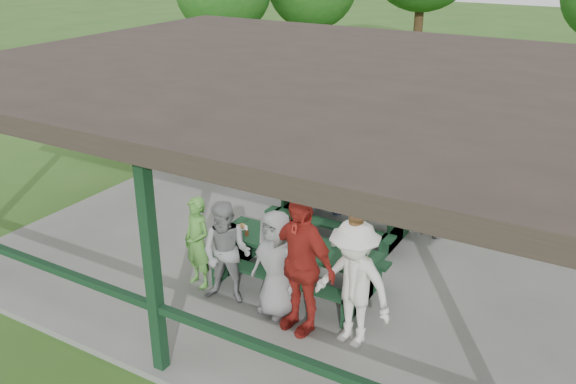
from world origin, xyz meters
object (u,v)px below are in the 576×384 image
Objects in this scene: contestant_white_fedora at (353,284)px; contestant_grey_mid at (276,264)px; contestant_grey_left at (227,253)px; contestant_red at (300,264)px; picnic_table_far at (342,210)px; picnic_table_near at (297,259)px; contestant_green at (197,243)px; spectator_blue at (300,152)px; farm_trailer at (421,104)px; spectator_grey at (432,196)px; spectator_lblue at (332,170)px.

contestant_grey_mid is at bearing -173.52° from contestant_white_fedora.
contestant_grey_left is 1.29m from contestant_red.
contestant_white_fedora is (1.54, -2.89, 0.44)m from picnic_table_far.
contestant_white_fedora reaches higher than picnic_table_near.
picnic_table_near is at bearing 45.15° from contestant_green.
contestant_green is 0.87× the size of spectator_blue.
contestant_grey_left is 10.78m from farm_trailer.
contestant_white_fedora is at bearing 16.71° from contestant_red.
spectator_blue reaches higher than picnic_table_near.
spectator_grey reaches higher than picnic_table_near.
picnic_table_near is 1.29× the size of contestant_red.
farm_trailer is at bearing 110.48° from contestant_grey_mid.
spectator_lblue is at bearing 116.72° from contestant_grey_mid.
picnic_table_near is 1.67m from contestant_white_fedora.
picnic_table_far is 1.68× the size of spectator_grey.
spectator_blue is (-3.25, 4.39, -0.05)m from contestant_white_fedora.
contestant_red is at bearing -3.44° from contestant_grey_mid.
contestant_grey_mid is at bearing 176.61° from contestant_red.
contestant_green is at bearing 74.48° from spectator_grey.
contestant_red is at bearing 123.99° from spectator_lblue.
spectator_grey is at bearing 67.43° from picnic_table_near.
contestant_green is 0.67m from contestant_grey_left.
picnic_table_near is 0.89m from contestant_grey_mid.
spectator_grey reaches higher than picnic_table_far.
contestant_green is 4.29m from spectator_blue.
contestant_white_fedora reaches higher than spectator_lblue.
picnic_table_near is 1.63× the size of contestant_grey_left.
contestant_grey_mid is (0.11, -0.81, 0.34)m from picnic_table_near.
spectator_lblue is 1.01× the size of spectator_blue.
spectator_blue reaches higher than contestant_green.
contestant_white_fedora is 4.31m from spectator_lblue.
spectator_lblue is (0.53, 3.59, 0.12)m from contestant_green.
spectator_lblue is 0.50× the size of farm_trailer.
picnic_table_far is 1.23× the size of contestant_red.
spectator_grey is at bearing 32.34° from picnic_table_far.
contestant_grey_left is at bearing -162.18° from contestant_grey_mid.
spectator_grey is (2.02, 0.05, -0.13)m from spectator_lblue.
contestant_grey_mid is (0.81, 0.08, 0.01)m from contestant_grey_left.
spectator_blue is at bearing -17.44° from spectator_lblue.
picnic_table_near is 4.00m from spectator_blue.
picnic_table_far is at bearing 140.42° from spectator_lblue.
contestant_grey_mid is 1.11× the size of spectator_grey.
spectator_blue is (-2.48, 4.44, -0.15)m from contestant_red.
contestant_white_fedora reaches higher than spectator_grey.
contestant_white_fedora is at bearing -96.33° from farm_trailer.
picnic_table_near is at bearing 86.90° from spectator_grey.
contestant_red reaches higher than picnic_table_near.
contestant_grey_mid is at bearing -83.76° from picnic_table_far.
farm_trailer reaches higher than picnic_table_far.
picnic_table_far is 2.30m from spectator_blue.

